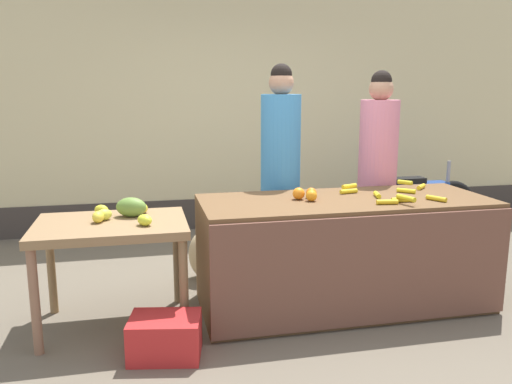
{
  "coord_description": "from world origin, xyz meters",
  "views": [
    {
      "loc": [
        -1.08,
        -3.62,
        1.67
      ],
      "look_at": [
        -0.24,
        0.15,
        0.9
      ],
      "focal_mm": 36.67,
      "sensor_mm": 36.0,
      "label": 1
    }
  ],
  "objects": [
    {
      "name": "ground_plane",
      "position": [
        0.0,
        0.0,
        0.0
      ],
      "size": [
        24.0,
        24.0,
        0.0
      ],
      "primitive_type": "plane",
      "color": "#665B4C"
    },
    {
      "name": "market_wall_back",
      "position": [
        0.0,
        2.61,
        1.38
      ],
      "size": [
        9.29,
        0.23,
        2.82
      ],
      "color": "beige",
      "rests_on": "ground"
    },
    {
      "name": "fruit_stall_counter",
      "position": [
        0.42,
        -0.01,
        0.42
      ],
      "size": [
        2.19,
        0.88,
        0.85
      ],
      "color": "brown",
      "rests_on": "ground"
    },
    {
      "name": "side_table_wooden",
      "position": [
        -1.3,
        0.0,
        0.66
      ],
      "size": [
        1.03,
        0.74,
        0.76
      ],
      "color": "olive",
      "rests_on": "ground"
    },
    {
      "name": "banana_bunch_pile",
      "position": [
        0.81,
        -0.02,
        0.87
      ],
      "size": [
        0.8,
        0.72,
        0.07
      ],
      "color": "gold",
      "rests_on": "fruit_stall_counter"
    },
    {
      "name": "orange_pile",
      "position": [
        0.11,
        0.03,
        0.89
      ],
      "size": [
        0.19,
        0.19,
        0.09
      ],
      "color": "orange",
      "rests_on": "fruit_stall_counter"
    },
    {
      "name": "mango_papaya_pile",
      "position": [
        -1.2,
        0.1,
        0.82
      ],
      "size": [
        0.43,
        0.51,
        0.14
      ],
      "color": "yellow",
      "rests_on": "side_table_wooden"
    },
    {
      "name": "vendor_woman_blue_shirt",
      "position": [
        0.09,
        0.68,
        0.94
      ],
      "size": [
        0.34,
        0.34,
        1.87
      ],
      "color": "#33333D",
      "rests_on": "ground"
    },
    {
      "name": "vendor_woman_pink_shirt",
      "position": [
        0.97,
        0.64,
        0.92
      ],
      "size": [
        0.34,
        0.34,
        1.82
      ],
      "color": "#33333D",
      "rests_on": "ground"
    },
    {
      "name": "parked_motorcycle",
      "position": [
        1.82,
        1.51,
        0.4
      ],
      "size": [
        1.6,
        0.18,
        0.88
      ],
      "color": "black",
      "rests_on": "ground"
    },
    {
      "name": "produce_crate",
      "position": [
        -0.98,
        -0.53,
        0.13
      ],
      "size": [
        0.49,
        0.4,
        0.26
      ],
      "primitive_type": "cube",
      "rotation": [
        0.0,
        0.0,
        -0.19
      ],
      "color": "red",
      "rests_on": "ground"
    },
    {
      "name": "produce_sack",
      "position": [
        -0.54,
        0.77,
        0.23
      ],
      "size": [
        0.47,
        0.46,
        0.45
      ],
      "primitive_type": "ellipsoid",
      "rotation": [
        0.0,
        0.0,
        2.45
      ],
      "color": "tan",
      "rests_on": "ground"
    }
  ]
}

